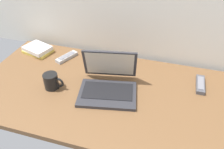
# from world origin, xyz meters

# --- Properties ---
(desk) EXTENTS (1.60, 0.76, 0.03)m
(desk) POSITION_xyz_m (0.00, 0.00, 0.01)
(desk) COLOR brown
(desk) RESTS_ON ground
(laptop) EXTENTS (0.35, 0.34, 0.21)m
(laptop) POSITION_xyz_m (-0.04, 0.01, 0.08)
(laptop) COLOR #2D2D33
(laptop) RESTS_ON desk
(coffee_mug) EXTENTS (0.12, 0.08, 0.09)m
(coffee_mug) POSITION_xyz_m (-0.35, -0.06, 0.07)
(coffee_mug) COLOR black
(coffee_mug) RESTS_ON desk
(remote_control_near) EXTENTS (0.05, 0.16, 0.02)m
(remote_control_near) POSITION_xyz_m (0.45, 0.19, 0.04)
(remote_control_near) COLOR #4C4C51
(remote_control_near) RESTS_ON desk
(remote_control_far) EXTENTS (0.11, 0.17, 0.02)m
(remote_control_far) POSITION_xyz_m (-0.40, 0.24, 0.04)
(remote_control_far) COLOR #B7B7B7
(remote_control_far) RESTS_ON desk
(book_stack) EXTENTS (0.21, 0.18, 0.05)m
(book_stack) POSITION_xyz_m (-0.63, 0.25, 0.05)
(book_stack) COLOR #D8BF4C
(book_stack) RESTS_ON desk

